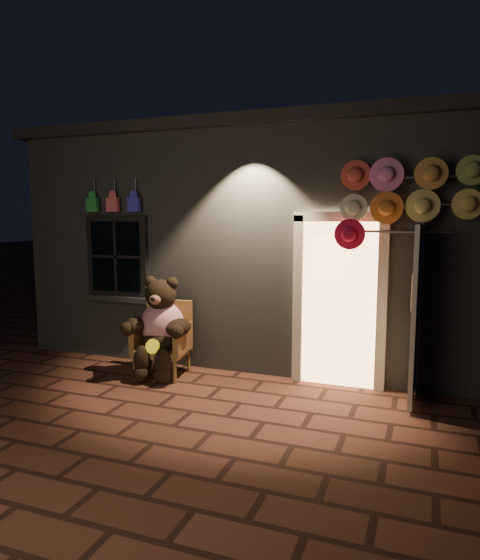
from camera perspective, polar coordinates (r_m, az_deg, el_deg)
The scene contains 5 objects.
ground at distance 5.71m, azimuth -5.54°, elevation -14.71°, with size 60.00×60.00×0.00m, color #562C21.
shop_building at distance 9.05m, azimuth 5.54°, elevation 4.75°, with size 7.30×5.95×3.51m.
wicker_armchair at distance 6.87m, azimuth -8.64°, elevation -6.60°, with size 0.74×0.68×0.99m.
teddy_bear at distance 6.72m, azimuth -9.13°, elevation -5.36°, with size 0.96×0.79×1.33m.
hat_rack at distance 6.03m, azimuth 18.01°, elevation 8.94°, with size 1.59×0.22×2.80m.
Camera 1 is at (2.35, -4.74, 2.14)m, focal length 32.00 mm.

